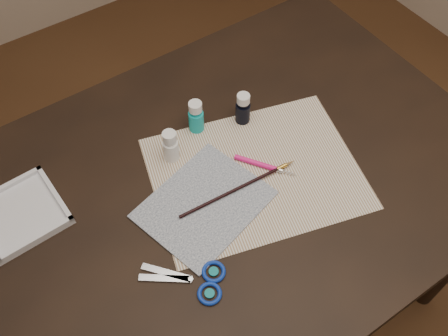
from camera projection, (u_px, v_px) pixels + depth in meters
ground at (224, 299)px, 1.78m from camera, size 3.50×3.50×0.02m
table at (224, 252)px, 1.47m from camera, size 1.30×0.90×0.75m
paper at (255, 173)px, 1.17m from camera, size 0.56×0.48×0.00m
canvas at (204, 204)px, 1.12m from camera, size 0.32×0.28×0.00m
paint_bottle_white at (171, 146)px, 1.16m from camera, size 0.04×0.04×0.09m
paint_bottle_cyan at (196, 116)px, 1.21m from camera, size 0.04×0.04×0.09m
paint_bottle_navy at (243, 108)px, 1.23m from camera, size 0.05×0.05×0.09m
paintbrush at (239, 188)px, 1.14m from camera, size 0.31×0.03×0.01m
craft_knife at (266, 166)px, 1.17m from camera, size 0.10×0.13×0.01m
scissors at (182, 281)px, 1.01m from camera, size 0.22×0.19×0.01m
palette_tray at (21, 213)px, 1.10m from camera, size 0.18×0.18×0.02m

